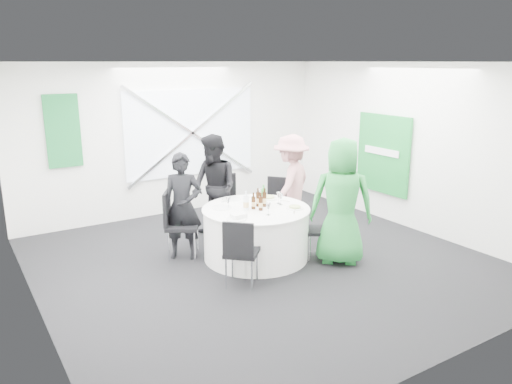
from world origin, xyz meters
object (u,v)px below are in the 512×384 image
chair_back (226,200)px  person_woman_green (341,202)px  chair_back_right (277,201)px  chair_front_right (325,225)px  chair_back_left (176,219)px  chair_front_left (240,248)px  clear_water_bottle (246,203)px  person_man_back_left (183,206)px  banquet_table (256,233)px  person_man_back (214,188)px  green_water_bottle (264,197)px  person_woman_pink (291,184)px

chair_back → person_woman_green: 2.09m
chair_back_right → chair_front_right: chair_back_right is taller
chair_back_left → chair_front_left: (0.28, -1.36, -0.06)m
chair_back_left → clear_water_bottle: size_ratio=3.52×
person_man_back_left → chair_front_right: bearing=0.7°
banquet_table → person_man_back: person_man_back is taller
banquet_table → chair_front_right: (0.86, -0.53, 0.12)m
green_water_bottle → chair_back_right: bearing=42.6°
green_water_bottle → person_man_back_left: bearing=156.1°
chair_back → person_man_back: size_ratio=0.59×
chair_back → person_woman_pink: 1.10m
chair_back → person_man_back: bearing=-151.6°
chair_back_right → person_man_back_left: bearing=-124.8°
person_man_back_left → clear_water_bottle: bearing=-7.7°
chair_front_left → green_water_bottle: 1.28m
banquet_table → person_man_back_left: size_ratio=1.00×
person_man_back_left → person_woman_green: person_woman_green is taller
chair_front_left → person_woman_green: person_woman_green is taller
chair_back_left → person_woman_green: bearing=-93.9°
chair_back_right → person_woman_pink: bearing=34.8°
person_man_back_left → person_woman_pink: size_ratio=0.94×
chair_back → person_man_back: person_man_back is taller
person_woman_green → chair_back: bearing=-27.7°
chair_back_left → chair_front_right: chair_back_left is taller
chair_back_left → person_woman_pink: size_ratio=0.61×
chair_front_right → person_man_back: size_ratio=0.50×
chair_back_left → green_water_bottle: bearing=-81.4°
chair_front_right → person_woman_pink: size_ratio=0.52×
chair_back → banquet_table: bearing=-90.0°
person_woman_pink → clear_water_bottle: person_woman_pink is taller
person_man_back_left → chair_front_left: bearing=-48.8°
banquet_table → chair_front_left: chair_front_left is taller
person_man_back_left → person_man_back: bearing=64.0°
chair_back_left → person_man_back: bearing=-32.0°
chair_back_left → banquet_table: bearing=-90.0°
chair_back_left → person_woman_green: person_woman_green is taller
person_woman_pink → person_woman_green: 1.46m
banquet_table → chair_front_right: chair_front_right is taller
chair_back → chair_back_left: (-1.12, -0.52, 0.00)m
chair_back_left → person_woman_green: (1.91, -1.39, 0.31)m
chair_back → person_woman_green: bearing=-60.5°
clear_water_bottle → green_water_bottle: bearing=19.2°
chair_back → chair_front_left: chair_back is taller
clear_water_bottle → person_woman_pink: bearing=28.5°
banquet_table → green_water_bottle: bearing=27.8°
chair_back_left → chair_front_left: chair_back_left is taller
chair_back_right → person_man_back_left: 1.79m
person_man_back_left → person_man_back: size_ratio=0.91×
chair_back_left → person_woman_pink: person_woman_pink is taller
chair_back_right → chair_back: bearing=-157.9°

